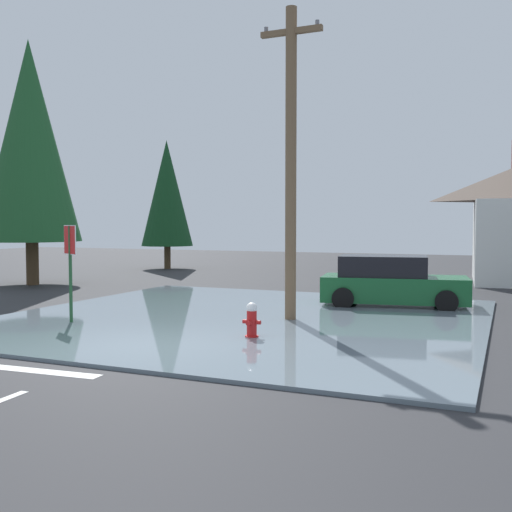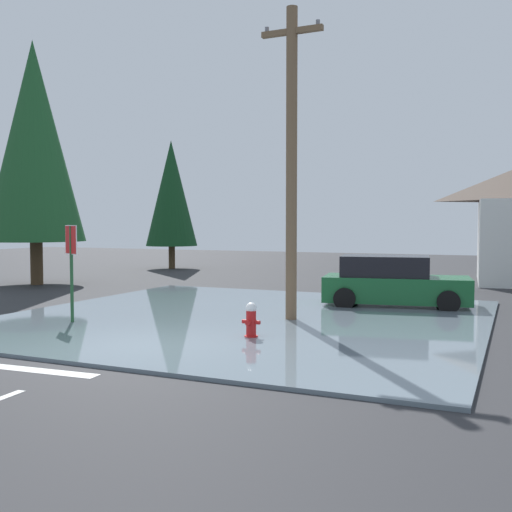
{
  "view_description": "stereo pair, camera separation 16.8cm",
  "coord_description": "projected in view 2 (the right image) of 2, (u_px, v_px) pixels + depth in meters",
  "views": [
    {
      "loc": [
        6.67,
        -9.95,
        2.49
      ],
      "look_at": [
        1.29,
        2.65,
        1.75
      ],
      "focal_mm": 41.78,
      "sensor_mm": 36.0,
      "label": 1
    },
    {
      "loc": [
        6.82,
        -9.88,
        2.49
      ],
      "look_at": [
        1.29,
        2.65,
        1.75
      ],
      "focal_mm": 41.78,
      "sensor_mm": 36.0,
      "label": 2
    }
  ],
  "objects": [
    {
      "name": "utility_pole",
      "position": [
        292.0,
        160.0,
        14.9
      ],
      "size": [
        1.6,
        0.28,
        7.85
      ],
      "color": "brown",
      "rests_on": "ground"
    },
    {
      "name": "lane_stop_bar",
      "position": [
        21.0,
        369.0,
        10.22
      ],
      "size": [
        3.06,
        0.49,
        0.01
      ],
      "primitive_type": "cube",
      "rotation": [
        0.0,
        0.0,
        0.06
      ],
      "color": "silver",
      "rests_on": "ground"
    },
    {
      "name": "ground_plane",
      "position": [
        144.0,
        351.0,
        11.92
      ],
      "size": [
        80.0,
        80.0,
        0.1
      ],
      "primitive_type": "cube",
      "color": "#2D2D30"
    },
    {
      "name": "flood_puddle",
      "position": [
        245.0,
        317.0,
        15.61
      ],
      "size": [
        12.02,
        11.81,
        0.07
      ],
      "primitive_type": "cube",
      "color": "slate",
      "rests_on": "ground"
    },
    {
      "name": "fire_hydrant",
      "position": [
        251.0,
        322.0,
        12.74
      ],
      "size": [
        0.41,
        0.35,
        0.81
      ],
      "color": "red",
      "rests_on": "ground"
    },
    {
      "name": "pine_tree_tall_left",
      "position": [
        171.0,
        193.0,
        32.94
      ],
      "size": [
        2.84,
        2.84,
        7.1
      ],
      "color": "#4C3823",
      "rests_on": "ground"
    },
    {
      "name": "stop_sign_near",
      "position": [
        71.0,
        254.0,
        14.6
      ],
      "size": [
        0.64,
        0.36,
        2.46
      ],
      "color": "#1E4C28",
      "rests_on": "ground"
    },
    {
      "name": "pine_tree_mid_left",
      "position": [
        34.0,
        142.0,
        24.16
      ],
      "size": [
        3.96,
        3.96,
        9.91
      ],
      "color": "#4C3823",
      "rests_on": "ground"
    },
    {
      "name": "parked_car",
      "position": [
        393.0,
        283.0,
        17.77
      ],
      "size": [
        4.46,
        2.53,
        1.54
      ],
      "color": "#195B2D",
      "rests_on": "ground"
    }
  ]
}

